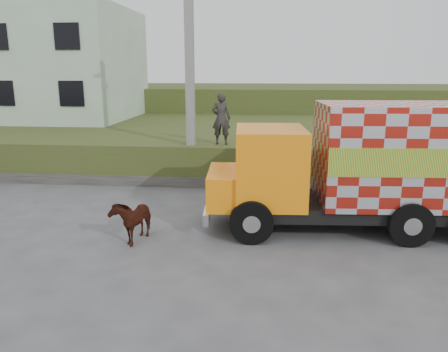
# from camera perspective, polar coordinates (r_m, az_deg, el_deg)

# --- Properties ---
(ground) EXTENTS (120.00, 120.00, 0.00)m
(ground) POSITION_cam_1_polar(r_m,az_deg,el_deg) (12.13, -3.32, -6.68)
(ground) COLOR #474749
(ground) RESTS_ON ground
(embankment) EXTENTS (40.00, 12.00, 1.50)m
(embankment) POSITION_cam_1_polar(r_m,az_deg,el_deg) (21.57, 0.86, 4.51)
(embankment) COLOR #2F511B
(embankment) RESTS_ON ground
(embankment_far) EXTENTS (40.00, 12.00, 3.00)m
(embankment_far) POSITION_cam_1_polar(r_m,az_deg,el_deg) (33.37, 2.70, 9.10)
(embankment_far) COLOR #2F511B
(embankment_far) RESTS_ON ground
(retaining_strip) EXTENTS (16.00, 0.50, 0.40)m
(retaining_strip) POSITION_cam_1_polar(r_m,az_deg,el_deg) (16.39, -7.92, -0.59)
(retaining_strip) COLOR #595651
(retaining_strip) RESTS_ON ground
(building) EXTENTS (10.00, 8.00, 6.00)m
(building) POSITION_cam_1_polar(r_m,az_deg,el_deg) (27.41, -22.75, 13.33)
(building) COLOR beige
(building) RESTS_ON embankment
(utility_pole) EXTENTS (1.20, 0.30, 8.00)m
(utility_pole) POSITION_cam_1_polar(r_m,az_deg,el_deg) (16.06, -4.48, 13.19)
(utility_pole) COLOR gray
(utility_pole) RESTS_ON ground
(cargo_truck) EXTENTS (7.72, 3.03, 3.38)m
(cargo_truck) POSITION_cam_1_polar(r_m,az_deg,el_deg) (12.13, 18.20, 1.23)
(cargo_truck) COLOR black
(cargo_truck) RESTS_ON ground
(cow) EXTENTS (0.86, 1.45, 1.14)m
(cow) POSITION_cam_1_polar(r_m,az_deg,el_deg) (11.29, -11.86, -5.46)
(cow) COLOR black
(cow) RESTS_ON ground
(pedestrian) EXTENTS (0.70, 0.47, 1.91)m
(pedestrian) POSITION_cam_1_polar(r_m,az_deg,el_deg) (16.20, -0.37, 7.50)
(pedestrian) COLOR #2C2A27
(pedestrian) RESTS_ON embankment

